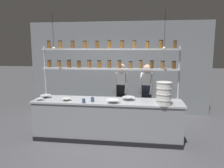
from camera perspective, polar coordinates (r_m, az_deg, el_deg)
ground_plane at (r=5.29m, az=-1.22°, el=-14.00°), size 40.00×40.00×0.00m
back_wall at (r=7.08m, az=1.51°, el=4.18°), size 5.79×0.12×2.93m
prep_counter at (r=5.13m, az=-1.24°, el=-9.29°), size 3.39×0.76×0.92m
spice_shelf_unit at (r=5.20m, az=-0.85°, el=6.22°), size 3.28×0.28×2.29m
chef_left at (r=5.65m, az=2.42°, el=-2.00°), size 0.38×0.31×1.71m
chef_center at (r=5.69m, az=9.03°, el=-2.12°), size 0.42×0.35×1.70m
container_stack at (r=4.67m, az=13.39°, el=-2.44°), size 0.32×0.32×0.49m
prep_bowl_near_left at (r=4.74m, az=0.19°, el=-4.57°), size 0.27×0.27×0.08m
prep_bowl_center_front at (r=5.25m, az=-18.33°, el=-3.85°), size 0.17×0.17×0.05m
prep_bowl_center_back at (r=5.48m, az=-16.93°, el=-3.12°), size 0.25×0.25×0.07m
prep_bowl_near_right at (r=5.02m, az=4.33°, el=-3.79°), size 0.29×0.29×0.08m
prep_bowl_far_left at (r=5.07m, az=-11.83°, el=-3.97°), size 0.21×0.21×0.06m
serving_cup_front at (r=4.86m, az=-5.12°, el=-4.06°), size 0.08×0.08×0.11m
serving_cup_by_board at (r=4.79m, az=-7.40°, el=-4.38°), size 0.07×0.07×0.10m
pendant_light_row at (r=4.87m, az=-1.32°, el=9.89°), size 2.53×0.07×0.83m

